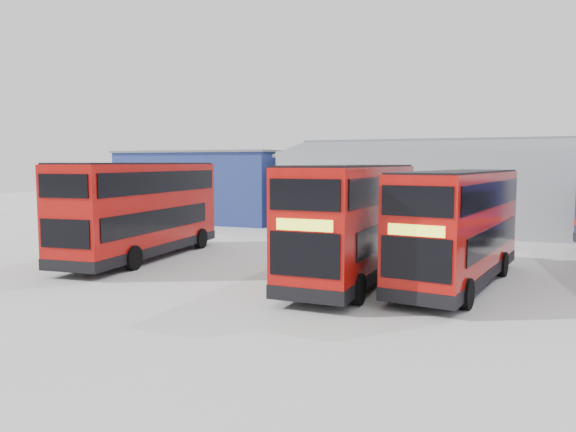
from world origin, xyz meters
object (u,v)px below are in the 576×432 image
Objects in this scene: maintenance_shed at (529,189)px; double_decker_right at (459,229)px; office_block at (212,185)px; panel_van at (134,207)px; double_decker_left at (141,211)px; double_decker_centre at (354,223)px.

double_decker_right is at bearing -97.43° from maintenance_shed.
panel_van is at bearing -122.81° from office_block.
double_decker_left reaches higher than panel_van.
double_decker_centre is 3.63m from double_decker_right.
double_decker_right is at bearing 173.83° from double_decker_left.
double_decker_centre is at bearing -107.24° from maintenance_shed.
panel_van is at bearing 148.22° from double_decker_centre.
office_block is 23.59m from double_decker_centre.
maintenance_shed is 20.25m from double_decker_centre.
double_decker_right reaches higher than panel_van.
double_decker_centre is 1.03× the size of double_decker_right.
double_decker_centre is 22.86m from panel_van.
panel_van is (-3.30, -5.12, -1.40)m from office_block.
double_decker_left is 2.01× the size of panel_van.
maintenance_shed is (22.00, 2.01, 0.02)m from office_block.
office_block is 0.40× the size of maintenance_shed.
maintenance_shed is at bearing 5.28° from panel_van.
maintenance_shed is 18.85m from double_decker_right.
maintenance_shed is 24.43m from double_decker_left.
double_decker_centre is (-6.00, -19.34, -0.52)m from maintenance_shed.
maintenance_shed is 3.07× the size of double_decker_centre.
maintenance_shed reaches higher than office_block.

